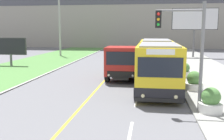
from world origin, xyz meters
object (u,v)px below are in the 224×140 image
object	(u,v)px
dump_truck	(124,63)
planter_round_third	(184,71)
billboard_small	(10,47)
city_bus	(157,63)
billboard_large	(195,20)
car_distant	(137,53)
planter_round_second	(194,82)
traffic_light_mast	(187,42)
utility_pole_far	(59,19)
planter_round_near	(211,102)

from	to	relation	value
dump_truck	planter_round_third	bearing A→B (deg)	15.50
billboard_small	planter_round_third	xyz separation A→B (m)	(17.72, -4.75, -1.46)
city_bus	billboard_small	world-z (taller)	city_bus
billboard_large	planter_round_third	size ratio (longest dim) A/B	5.79
car_distant	billboard_large	size ratio (longest dim) A/B	0.63
billboard_small	car_distant	bearing A→B (deg)	35.13
dump_truck	planter_round_second	bearing A→B (deg)	-33.92
city_bus	dump_truck	size ratio (longest dim) A/B	1.78
traffic_light_mast	planter_round_third	distance (m)	9.40
traffic_light_mast	planter_round_second	world-z (taller)	traffic_light_mast
dump_truck	billboard_small	xyz separation A→B (m)	(-12.88, 6.10, 0.71)
dump_truck	car_distant	distance (m)	15.35
billboard_large	billboard_small	size ratio (longest dim) A/B	1.89
dump_truck	traffic_light_mast	xyz separation A→B (m)	(3.73, -7.58, 2.01)
dump_truck	utility_pole_far	bearing A→B (deg)	123.01
dump_truck	traffic_light_mast	bearing A→B (deg)	-63.82
utility_pole_far	planter_round_third	bearing A→B (deg)	-44.74
utility_pole_far	city_bus	bearing A→B (deg)	-53.63
city_bus	billboard_small	size ratio (longest dim) A/B	3.24
planter_round_third	planter_round_second	bearing A→B (deg)	-89.73
billboard_large	planter_round_second	world-z (taller)	billboard_large
planter_round_near	planter_round_third	bearing A→B (deg)	90.27
planter_round_near	traffic_light_mast	bearing A→B (deg)	165.63
car_distant	billboard_large	distance (m)	9.29
billboard_large	planter_round_second	xyz separation A→B (m)	(-3.21, -20.88, -4.54)
dump_truck	planter_round_near	size ratio (longest dim) A/B	5.50
utility_pole_far	billboard_large	bearing A→B (deg)	1.17
utility_pole_far	traffic_light_mast	xyz separation A→B (m)	(14.91, -24.80, -2.03)
car_distant	utility_pole_far	distance (m)	12.50
city_bus	planter_round_near	bearing A→B (deg)	-70.03
dump_truck	utility_pole_far	world-z (taller)	utility_pole_far
city_bus	traffic_light_mast	distance (m)	6.53
billboard_large	city_bus	bearing A→B (deg)	-106.23
utility_pole_far	planter_round_second	distance (m)	26.46
car_distant	dump_truck	bearing A→B (deg)	-90.92
billboard_small	planter_round_third	bearing A→B (deg)	-15.02
city_bus	car_distant	world-z (taller)	city_bus
planter_round_third	car_distant	bearing A→B (deg)	108.16
dump_truck	planter_round_third	size ratio (longest dim) A/B	5.58
planter_round_near	planter_round_third	distance (m)	9.22
city_bus	car_distant	size ratio (longest dim) A/B	2.71
city_bus	planter_round_third	size ratio (longest dim) A/B	9.91
utility_pole_far	traffic_light_mast	distance (m)	29.01
traffic_light_mast	billboard_large	world-z (taller)	billboard_large
car_distant	planter_round_third	bearing A→B (deg)	-71.84
dump_truck	planter_round_second	size ratio (longest dim) A/B	5.35
planter_round_near	car_distant	bearing A→B (deg)	101.29
traffic_light_mast	billboard_small	world-z (taller)	traffic_light_mast
traffic_light_mast	billboard_small	size ratio (longest dim) A/B	1.45
utility_pole_far	planter_round_near	xyz separation A→B (m)	(16.07, -25.10, -4.77)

